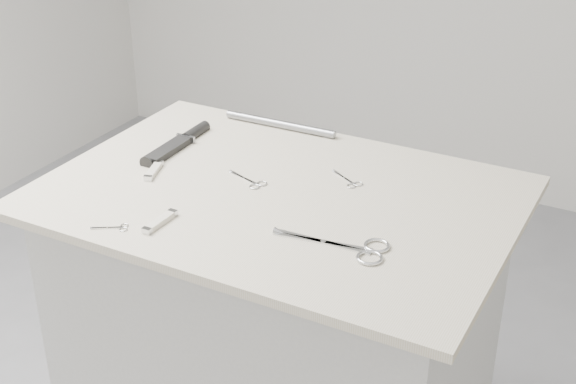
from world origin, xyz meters
The scene contains 10 objects.
plinth centered at (0.00, 0.00, 0.45)m, with size 0.90×0.60×0.90m, color #B3B3B0.
display_board centered at (0.00, 0.00, 0.91)m, with size 1.00×0.70×0.02m, color beige.
large_shears centered at (0.24, -0.14, 0.92)m, with size 0.22×0.10×0.01m.
embroidery_scissors_a centered at (-0.07, 0.01, 0.92)m, with size 0.11×0.06×0.00m.
embroidery_scissors_b centered at (0.12, 0.12, 0.92)m, with size 0.09×0.06×0.00m.
tiny_scissors centered at (-0.21, -0.29, 0.92)m, with size 0.07×0.05×0.00m.
sheathed_knife centered at (-0.32, 0.11, 0.93)m, with size 0.05×0.24×0.03m.
pocket_knife_a centered at (-0.29, -0.05, 0.93)m, with size 0.04×0.09×0.01m.
pocket_knife_b centered at (-0.14, -0.23, 0.93)m, with size 0.02×0.10×0.01m.
metal_rail centered at (-0.16, 0.31, 0.93)m, with size 0.02×0.02×0.30m, color gray.
Camera 1 is at (0.74, -1.33, 1.71)m, focal length 50.00 mm.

